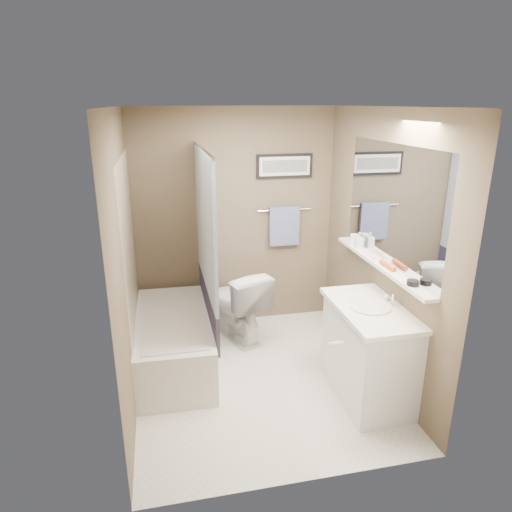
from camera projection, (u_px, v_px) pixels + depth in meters
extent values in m
plane|color=silver|center=(259.00, 378.00, 4.23)|extent=(2.50, 2.50, 0.00)
cube|color=white|center=(260.00, 109.00, 3.47)|extent=(2.20, 2.50, 0.04)
cube|color=brown|center=(235.00, 221.00, 4.99)|extent=(2.20, 0.04, 2.40)
cube|color=brown|center=(305.00, 320.00, 2.71)|extent=(2.20, 0.04, 2.40)
cube|color=brown|center=(128.00, 265.00, 3.63)|extent=(0.04, 2.50, 2.40)
cube|color=brown|center=(378.00, 248.00, 4.07)|extent=(0.04, 2.50, 2.40)
cube|color=beige|center=(131.00, 268.00, 4.16)|extent=(0.02, 1.55, 2.00)
cylinder|color=silver|center=(203.00, 149.00, 3.96)|extent=(0.02, 1.55, 0.02)
cube|color=silver|center=(205.00, 221.00, 4.17)|extent=(0.03, 1.45, 1.28)
cube|color=#282546|center=(208.00, 303.00, 4.43)|extent=(0.03, 1.45, 0.36)
cube|color=silver|center=(391.00, 205.00, 3.79)|extent=(0.02, 1.60, 1.00)
cube|color=silver|center=(380.00, 264.00, 3.95)|extent=(0.12, 1.60, 0.03)
cylinder|color=silver|center=(284.00, 210.00, 5.05)|extent=(0.60, 0.02, 0.02)
cube|color=#8898C6|center=(284.00, 226.00, 5.09)|extent=(0.34, 0.05, 0.44)
cube|color=black|center=(285.00, 166.00, 4.92)|extent=(0.62, 0.02, 0.26)
cube|color=white|center=(285.00, 166.00, 4.90)|extent=(0.56, 0.00, 0.20)
cube|color=#595959|center=(285.00, 166.00, 4.90)|extent=(0.50, 0.00, 0.13)
cube|color=silver|center=(388.00, 341.00, 2.87)|extent=(0.80, 0.02, 2.00)
cylinder|color=silver|center=(336.00, 343.00, 2.86)|extent=(0.10, 0.02, 0.02)
cube|color=silver|center=(174.00, 341.00, 4.39)|extent=(0.74, 1.52, 0.50)
cube|color=beige|center=(173.00, 318.00, 4.31)|extent=(0.56, 1.36, 0.02)
imported|color=white|center=(237.00, 304.00, 4.85)|extent=(0.68, 0.88, 0.79)
cube|color=silver|center=(368.00, 354.00, 3.87)|extent=(0.50, 0.90, 0.80)
cube|color=white|center=(371.00, 309.00, 3.74)|extent=(0.54, 0.96, 0.04)
cylinder|color=silver|center=(370.00, 306.00, 3.73)|extent=(0.34, 0.34, 0.01)
cylinder|color=silver|center=(393.00, 299.00, 3.75)|extent=(0.02, 0.02, 0.10)
sphere|color=white|center=(387.00, 297.00, 3.85)|extent=(0.05, 0.05, 0.05)
cylinder|color=black|center=(413.00, 283.00, 3.45)|extent=(0.09, 0.09, 0.04)
cylinder|color=#C1431B|center=(388.00, 265.00, 3.81)|extent=(0.05, 0.22, 0.04)
cube|color=pink|center=(371.00, 256.00, 4.10)|extent=(0.04, 0.16, 0.01)
cylinder|color=white|center=(354.00, 239.00, 4.44)|extent=(0.08, 0.08, 0.10)
imported|color=#999999|center=(359.00, 240.00, 4.33)|extent=(0.07, 0.07, 0.15)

